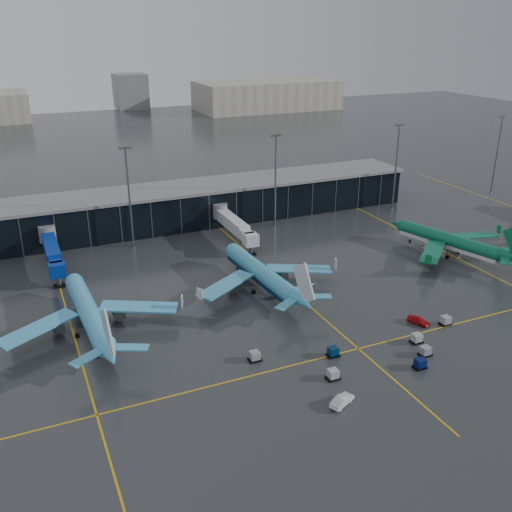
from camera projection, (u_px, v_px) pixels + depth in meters
name	position (u px, v px, depth m)	size (l,w,h in m)	color
ground	(270.00, 322.00, 108.69)	(600.00, 600.00, 0.00)	#282B2D
terminal_pier	(176.00, 206.00, 159.06)	(142.00, 17.00, 10.70)	black
jet_bridges	(52.00, 251.00, 130.20)	(94.00, 27.50, 7.20)	#595B60
flood_masts	(206.00, 185.00, 147.60)	(203.00, 0.50, 25.50)	#595B60
distant_hangars	(158.00, 99.00, 352.45)	(260.00, 71.00, 22.00)	#B2AD99
taxi_lines	(291.00, 290.00, 121.41)	(220.00, 120.00, 0.02)	gold
airliner_arkefly	(87.00, 301.00, 103.61)	(34.31, 39.07, 12.01)	#41A4D6
airliner_klm_near	(260.00, 263.00, 120.34)	(33.34, 37.98, 11.67)	#3B9AC2
airliner_aer_lingus	(449.00, 232.00, 138.39)	(32.36, 36.85, 11.32)	#0B6041
baggage_carts	(377.00, 350.00, 97.78)	(40.16, 14.65, 1.70)	black
mobile_airstair	(307.00, 294.00, 118.28)	(2.47, 3.38, 3.45)	silver
service_van_red	(418.00, 320.00, 107.73)	(1.72, 4.28, 1.46)	#B00D11
service_van_white	(342.00, 400.00, 84.89)	(1.61, 4.61, 1.52)	silver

